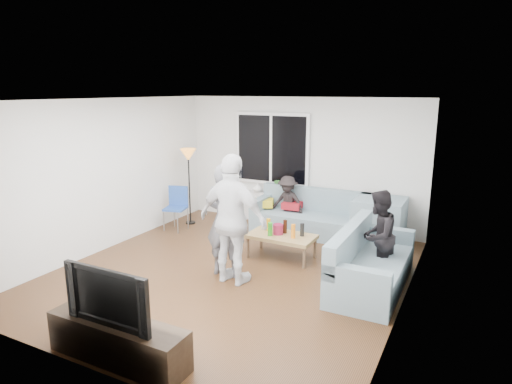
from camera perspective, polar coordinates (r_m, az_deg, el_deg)
The scene contains 32 objects.
floor at distance 6.93m, azimuth -3.05°, elevation -10.40°, with size 5.00×5.50×0.04m, color #56351C.
ceiling at distance 6.35m, azimuth -3.34°, elevation 12.00°, with size 5.00×5.50×0.04m, color white.
wall_back at distance 8.97m, azimuth 5.76°, elevation 3.81°, with size 5.00×0.04×2.60m, color silver.
wall_front at distance 4.44m, azimuth -21.58°, elevation -6.82°, with size 5.00×0.04×2.60m, color silver.
wall_left at distance 8.06m, azimuth -18.88°, elevation 2.10°, with size 0.04×5.50×2.60m, color silver.
wall_right at distance 5.71m, azimuth 19.26°, elevation -2.27°, with size 0.04×5.50×2.60m, color silver.
window_frame at distance 9.09m, azimuth 2.07°, elevation 5.59°, with size 1.62×0.06×1.47m, color white.
window_glass at distance 9.06m, azimuth 1.97°, elevation 5.56°, with size 1.50×0.02×1.35m, color black.
window_mullion at distance 9.05m, azimuth 1.94°, elevation 5.56°, with size 0.05×0.03×1.35m, color white.
radiator at distance 9.30m, azimuth 1.91°, elevation -2.03°, with size 1.30×0.12×0.62m, color silver.
potted_plant at distance 9.10m, azimuth 2.71°, elevation 0.66°, with size 0.17×0.14×0.32m, color #35702D.
vase at distance 9.30m, azimuth 0.20°, elevation 0.56°, with size 0.18×0.18×0.19m, color white.
sofa_back_section at distance 8.55m, azimuth 7.21°, elevation -2.70°, with size 2.30×0.85×0.85m, color gray, non-canonical shape.
sofa_right_section at distance 6.49m, azimuth 14.86°, elevation -8.26°, with size 0.85×2.00×0.85m, color gray, non-canonical shape.
sofa_corner at distance 8.23m, azimuth 15.60°, elevation -3.73°, with size 0.85×0.85×0.85m, color gray.
cushion_yellow at distance 8.89m, azimuth 1.00°, elevation -1.41°, with size 0.38×0.32×0.14m, color gold.
cushion_red at distance 8.73m, azimuth 4.67°, elevation -1.73°, with size 0.36×0.30×0.13m, color maroon.
coffee_table at distance 7.40m, azimuth 3.31°, elevation -7.00°, with size 1.10×0.60×0.40m, color tan.
pitcher at distance 7.33m, azimuth 2.87°, elevation -4.83°, with size 0.17×0.17×0.17m, color maroon.
side_chair at distance 8.88m, azimuth -10.37°, elevation -2.17°, with size 0.40×0.40×0.86m, color #234799, non-canonical shape.
floor_lamp at distance 9.18m, azimuth -8.61°, elevation 0.65°, with size 0.32×0.32×1.56m, color orange, non-canonical shape.
player_left at distance 6.54m, azimuth -4.03°, elevation -3.67°, with size 0.62×0.41×1.71m, color #515156.
player_right at distance 6.25m, azimuth -2.99°, elevation -3.64°, with size 1.10×0.46×1.88m, color silver.
spectator_right at distance 6.63m, azimuth 15.45°, elevation -5.52°, with size 0.66×0.51×1.36m, color black.
spectator_back at distance 8.72m, azimuth 4.09°, elevation -1.47°, with size 0.71×0.41×1.10m, color black.
tv_console at distance 5.00m, azimuth -17.39°, elevation -17.85°, with size 1.60×0.40×0.44m, color #2E2217.
television at distance 4.76m, azimuth -17.83°, elevation -12.41°, with size 1.06×0.14×0.61m, color black.
bottle_b at distance 7.24m, azimuth 1.83°, elevation -4.82°, with size 0.08×0.08×0.22m, color #28981B.
bottle_e at distance 7.26m, azimuth 5.98°, elevation -4.88°, with size 0.07×0.07×0.21m, color black.
bottle_a at distance 7.49m, azimuth 1.63°, elevation -4.24°, with size 0.07×0.07×0.21m, color orange.
bottle_d at distance 7.15m, azimuth 4.83°, elevation -5.07°, with size 0.07×0.07×0.23m, color orange.
bottle_c at distance 7.38m, azimuth 3.78°, elevation -4.48°, with size 0.07×0.07×0.23m, color black.
Camera 1 is at (3.21, -5.48, 2.75)m, focal length 30.96 mm.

